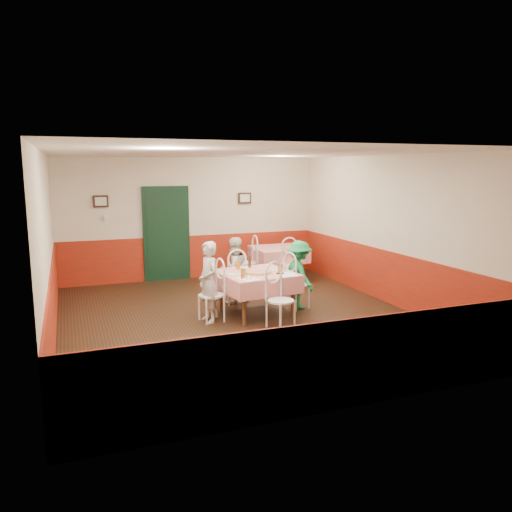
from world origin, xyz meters
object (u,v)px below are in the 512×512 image
object	(u,v)px
second_table	(278,264)
chair_near	(281,301)
chair_second_a	(248,263)
chair_second_b	(292,267)
chair_right	(297,284)
diner_left	(208,282)
diner_far	(234,270)
glass_c	(238,266)
glass_a	(243,273)
chair_left	(211,295)
wallet	(280,273)
pizza	(258,272)
main_table	(256,294)
chair_far	(235,280)
diner_right	(299,275)
glass_b	(280,268)
beer_bottle	(250,263)

from	to	relation	value
second_table	chair_near	distance (m)	3.54
chair_second_a	chair_second_b	distance (m)	1.06
chair_second_a	chair_second_b	size ratio (longest dim) A/B	1.00
chair_right	diner_left	world-z (taller)	diner_left
chair_second_b	diner_far	size ratio (longest dim) A/B	0.71
second_table	diner_far	size ratio (longest dim) A/B	0.88
second_table	glass_c	xyz separation A→B (m)	(-1.67, -2.05, 0.45)
chair_right	glass_a	bearing A→B (deg)	93.93
chair_right	diner_left	xyz separation A→B (m)	(-1.74, -0.22, 0.23)
chair_left	chair_right	xyz separation A→B (m)	(1.69, 0.21, 0.00)
chair_near	wallet	xyz separation A→B (m)	(0.23, 0.57, 0.32)
pizza	glass_c	xyz separation A→B (m)	(-0.21, 0.44, 0.05)
main_table	chair_far	world-z (taller)	chair_far
diner_far	diner_right	world-z (taller)	diner_far
main_table	wallet	distance (m)	0.59
main_table	diner_right	size ratio (longest dim) A/B	0.97
chair_left	chair_second_b	world-z (taller)	same
diner_far	diner_right	distance (m)	1.27
chair_far	glass_c	world-z (taller)	chair_far
chair_second_b	diner_left	bearing A→B (deg)	-141.87
pizza	glass_a	world-z (taller)	glass_a
wallet	diner_left	xyz separation A→B (m)	(-1.23, 0.16, -0.09)
pizza	glass_c	world-z (taller)	glass_c
chair_second_b	diner_right	world-z (taller)	diner_right
main_table	chair_second_b	size ratio (longest dim) A/B	1.36
main_table	glass_b	distance (m)	0.63
glass_a	diner_right	bearing A→B (deg)	19.08
chair_second_a	wallet	world-z (taller)	chair_second_a
second_table	diner_left	distance (m)	3.48
beer_bottle	diner_right	size ratio (longest dim) A/B	0.16
beer_bottle	wallet	xyz separation A→B (m)	(0.32, -0.66, -0.09)
chair_near	glass_b	distance (m)	0.83
chair_near	wallet	bearing A→B (deg)	47.10
chair_second_a	diner_right	bearing A→B (deg)	5.35
glass_b	glass_c	xyz separation A→B (m)	(-0.58, 0.55, -0.01)
chair_right	chair_second_a	size ratio (longest dim) A/B	1.00
glass_b	beer_bottle	distance (m)	0.66
chair_second_b	wallet	distance (m)	2.27
glass_b	glass_c	distance (m)	0.80
chair_near	glass_c	bearing A→B (deg)	83.50
wallet	diner_far	size ratio (longest dim) A/B	0.09
second_table	pizza	xyz separation A→B (m)	(-1.46, -2.49, 0.40)
main_table	diner_far	world-z (taller)	diner_far
diner_right	beer_bottle	bearing A→B (deg)	69.01
chair_right	chair_far	size ratio (longest dim) A/B	1.00
diner_far	chair_left	bearing A→B (deg)	38.77
main_table	chair_left	bearing A→B (deg)	-172.89
chair_second_a	wallet	size ratio (longest dim) A/B	8.18
chair_left	chair_right	size ratio (longest dim) A/B	1.00
chair_far	second_table	bearing A→B (deg)	-130.31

